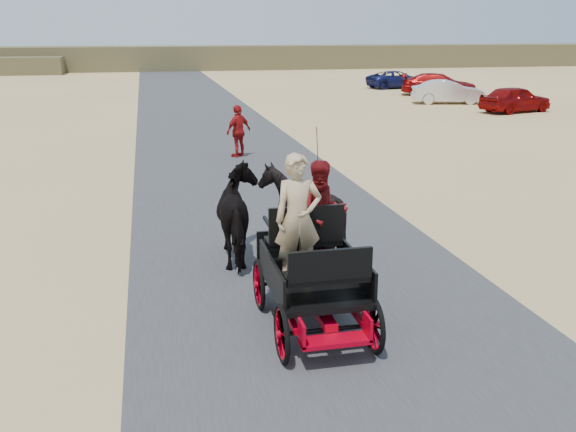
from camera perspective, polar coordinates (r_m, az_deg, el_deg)
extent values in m
plane|color=tan|center=(8.96, 5.52, -11.13)|extent=(140.00, 140.00, 0.00)
cube|color=#38383A|center=(8.96, 5.52, -11.10)|extent=(6.00, 140.00, 0.01)
cube|color=brown|center=(69.66, -10.58, 13.64)|extent=(140.00, 6.00, 2.40)
imported|color=black|center=(11.72, -4.09, 0.06)|extent=(0.91, 2.01, 1.70)
imported|color=black|center=(11.92, 1.14, 0.39)|extent=(1.37, 1.54, 1.70)
imported|color=tan|center=(8.78, 0.89, -0.22)|extent=(0.66, 0.43, 1.80)
imported|color=#660C0F|center=(9.45, 3.08, 0.24)|extent=(0.77, 0.60, 1.58)
imported|color=maroon|center=(21.46, -4.42, 7.53)|extent=(1.07, 0.92, 1.73)
imported|color=maroon|center=(35.27, 19.56, 9.78)|extent=(4.21, 2.58, 1.34)
imported|color=silver|center=(38.33, 14.04, 10.66)|extent=(4.22, 2.29, 1.32)
imported|color=maroon|center=(42.94, 13.28, 11.31)|extent=(5.18, 3.70, 1.39)
imported|color=navy|center=(47.76, 9.71, 11.87)|extent=(4.59, 2.45, 1.23)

